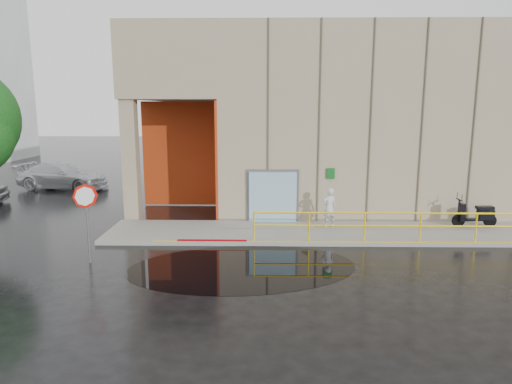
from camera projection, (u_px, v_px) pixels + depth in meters
ground at (269, 279)px, 12.70m from camera, size 120.00×120.00×0.00m
sidewalk at (375, 233)px, 17.04m from camera, size 20.00×3.00×0.15m
building at (370, 117)px, 22.62m from camera, size 20.00×10.17×8.00m
guardrail at (392, 227)px, 15.60m from camera, size 9.56×0.06×1.03m
person at (329, 208)px, 17.39m from camera, size 0.65×0.53×1.53m
scooter at (476, 208)px, 17.45m from camera, size 1.70×0.55×1.31m
stop_sign at (86, 205)px, 13.67m from camera, size 0.63×0.46×2.46m
red_curb at (212, 243)px, 15.76m from camera, size 2.40×0.19×0.18m
puddle at (243, 267)px, 13.61m from camera, size 7.34×5.11×0.01m
car_c at (63, 176)px, 26.30m from camera, size 5.48×2.98×1.51m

